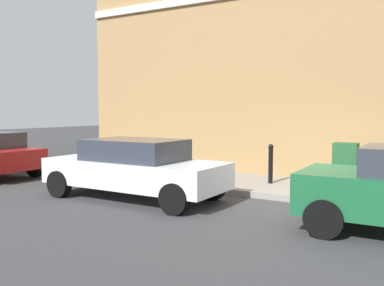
{
  "coord_description": "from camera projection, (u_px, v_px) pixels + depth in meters",
  "views": [
    {
      "loc": [
        -8.53,
        -2.12,
        2.05
      ],
      "look_at": [
        1.06,
        3.53,
        1.2
      ],
      "focal_mm": 38.93,
      "sensor_mm": 36.0,
      "label": 1
    }
  ],
  "objects": [
    {
      "name": "ground",
      "position": [
        314.0,
        211.0,
        8.56
      ],
      "size": [
        80.0,
        80.0,
        0.0
      ],
      "primitive_type": "plane",
      "color": "#38383A"
    },
    {
      "name": "sidewalk",
      "position": [
        138.0,
        174.0,
        13.2
      ],
      "size": [
        2.64,
        30.0,
        0.15
      ],
      "primitive_type": "cube",
      "color": "gray",
      "rests_on": "ground"
    },
    {
      "name": "corner_building",
      "position": [
        273.0,
        44.0,
        16.04
      ],
      "size": [
        7.9,
        10.87,
        9.25
      ],
      "color": "#9E7A4C",
      "rests_on": "ground"
    },
    {
      "name": "car_white",
      "position": [
        134.0,
        168.0,
        9.72
      ],
      "size": [
        1.84,
        4.41,
        1.4
      ],
      "rotation": [
        0.0,
        0.0,
        1.56
      ],
      "color": "silver",
      "rests_on": "ground"
    },
    {
      "name": "utility_cabinet",
      "position": [
        345.0,
        169.0,
        9.93
      ],
      "size": [
        0.46,
        0.61,
        1.15
      ],
      "color": "#1E4C28",
      "rests_on": "sidewalk"
    },
    {
      "name": "bollard_near_cabinet",
      "position": [
        271.0,
        162.0,
        10.97
      ],
      "size": [
        0.14,
        0.14,
        1.04
      ],
      "color": "black",
      "rests_on": "sidewalk"
    }
  ]
}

